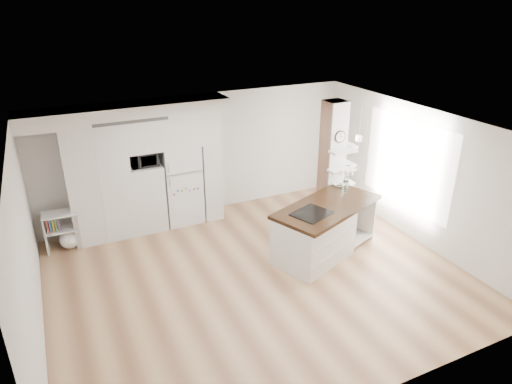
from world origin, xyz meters
The scene contains 14 objects.
floor centered at (0.00, 0.00, 0.00)m, with size 7.00×6.00×0.01m, color tan.
room centered at (0.00, 0.00, 1.86)m, with size 7.04×6.04×2.72m.
cabinet_wall centered at (-1.45, 2.67, 1.51)m, with size 4.00×0.71×2.70m.
refrigerator centered at (-0.53, 2.68, 0.88)m, with size 0.78×0.69×1.75m.
column centered at (2.38, 1.13, 1.35)m, with size 0.69×0.90×2.70m.
window centered at (3.48, 0.30, 1.50)m, with size 2.40×2.40×0.00m, color white.
pendant_light centered at (1.70, 0.15, 2.12)m, with size 0.12×0.12×0.10m, color white.
kitchen_island centered at (1.33, 0.13, 0.51)m, with size 2.44×1.79×1.56m.
bookshelf centered at (-2.97, 2.50, 0.34)m, with size 0.68×0.41×0.78m.
floor_plant_a centered at (3.00, 1.24, 0.21)m, with size 0.23×0.19×0.43m, color #2B6127.
floor_plant_b centered at (3.00, 1.22, 0.23)m, with size 0.26×0.26×0.47m, color #2B6127.
microwave centered at (-1.27, 2.62, 1.57)m, with size 0.54×0.37×0.30m, color #2D2D2D.
shelf_plant centered at (2.63, 1.30, 1.52)m, with size 0.27×0.23×0.30m, color #2B6127.
decor_bowl centered at (2.30, 0.90, 1.00)m, with size 0.22×0.22×0.05m, color white.
Camera 1 is at (-2.95, -6.18, 4.65)m, focal length 32.00 mm.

